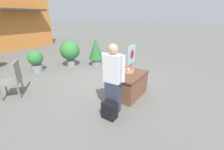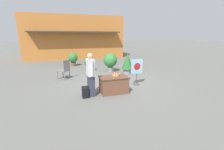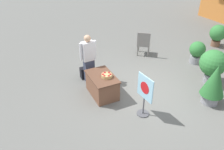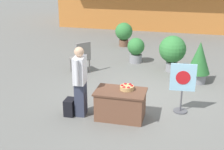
% 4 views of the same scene
% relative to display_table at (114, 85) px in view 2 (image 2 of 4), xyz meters
% --- Properties ---
extents(ground_plane, '(120.00, 120.00, 0.00)m').
position_rel_display_table_xyz_m(ground_plane, '(0.40, 1.24, -0.36)').
color(ground_plane, slate).
extents(storefront_building, '(10.12, 5.65, 4.40)m').
position_rel_display_table_xyz_m(storefront_building, '(-0.68, 12.24, 1.85)').
color(storefront_building, '#C67533').
rests_on(storefront_building, ground_plane).
extents(display_table, '(1.22, 0.76, 0.71)m').
position_rel_display_table_xyz_m(display_table, '(0.00, 0.00, 0.00)').
color(display_table, brown).
rests_on(display_table, ground_plane).
extents(apple_basket, '(0.34, 0.34, 0.13)m').
position_rel_display_table_xyz_m(apple_basket, '(0.13, 0.11, 0.41)').
color(apple_basket, tan).
rests_on(apple_basket, display_table).
extents(person_visitor, '(0.29, 0.61, 1.75)m').
position_rel_display_table_xyz_m(person_visitor, '(-0.99, -0.07, 0.54)').
color(person_visitor, '#33384C').
rests_on(person_visitor, ground_plane).
extents(backpack, '(0.24, 0.34, 0.42)m').
position_rel_display_table_xyz_m(backpack, '(-1.25, -0.15, -0.15)').
color(backpack, black).
rests_on(backpack, ground_plane).
extents(poster_board, '(0.63, 0.36, 1.29)m').
position_rel_display_table_xyz_m(poster_board, '(1.43, 0.68, 0.36)').
color(poster_board, '#4C4C51').
rests_on(poster_board, ground_plane).
extents(patio_chair, '(0.77, 0.77, 1.09)m').
position_rel_display_table_xyz_m(patio_chair, '(-1.97, 2.86, 0.24)').
color(patio_chair, gray).
rests_on(patio_chair, ground_plane).
extents(potted_plant_near_right, '(0.71, 0.71, 1.32)m').
position_rel_display_table_xyz_m(potted_plant_near_right, '(1.87, 2.87, 0.37)').
color(potted_plant_near_right, gray).
rests_on(potted_plant_near_right, ground_plane).
extents(potted_plant_far_right, '(0.77, 0.77, 1.06)m').
position_rel_display_table_xyz_m(potted_plant_far_right, '(-1.28, 6.61, 0.26)').
color(potted_plant_far_right, brown).
rests_on(potted_plant_far_right, ground_plane).
extents(potted_plant_far_left, '(0.92, 0.92, 1.25)m').
position_rel_display_table_xyz_m(potted_plant_far_left, '(1.00, 3.75, 0.39)').
color(potted_plant_far_left, gray).
rests_on(potted_plant_far_left, ground_plane).
extents(potted_plant_near_left, '(0.64, 0.64, 0.94)m').
position_rel_display_table_xyz_m(potted_plant_near_left, '(-0.37, 4.42, 0.17)').
color(potted_plant_near_left, gray).
rests_on(potted_plant_near_left, ground_plane).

